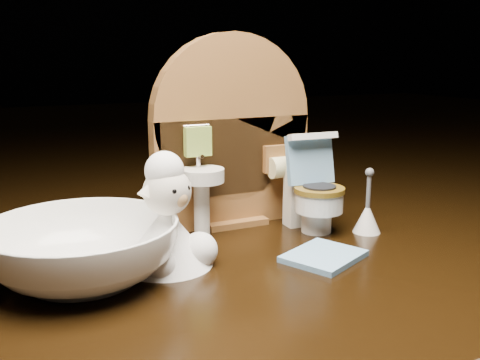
# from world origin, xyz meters

# --- Properties ---
(backdrop_panel) EXTENTS (0.13, 0.05, 0.15)m
(backdrop_panel) POSITION_xyz_m (-0.00, 0.06, 0.07)
(backdrop_panel) COLOR brown
(backdrop_panel) RESTS_ON ground
(toy_toilet) EXTENTS (0.04, 0.05, 0.08)m
(toy_toilet) POSITION_xyz_m (0.05, 0.02, 0.03)
(toy_toilet) COLOR white
(toy_toilet) RESTS_ON ground
(bath_mat) EXTENTS (0.06, 0.06, 0.00)m
(bath_mat) POSITION_xyz_m (0.02, -0.03, 0.00)
(bath_mat) COLOR #6FA2CB
(bath_mat) RESTS_ON ground
(toilet_brush) EXTENTS (0.02, 0.02, 0.05)m
(toilet_brush) POSITION_xyz_m (0.08, -0.00, 0.01)
(toilet_brush) COLOR white
(toilet_brush) RESTS_ON ground
(plush_lamb) EXTENTS (0.06, 0.06, 0.08)m
(plush_lamb) POSITION_xyz_m (-0.07, -0.00, 0.03)
(plush_lamb) COLOR white
(plush_lamb) RESTS_ON ground
(ceramic_bowl) EXTENTS (0.14, 0.14, 0.04)m
(ceramic_bowl) POSITION_xyz_m (-0.13, -0.00, 0.02)
(ceramic_bowl) COLOR white
(ceramic_bowl) RESTS_ON ground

